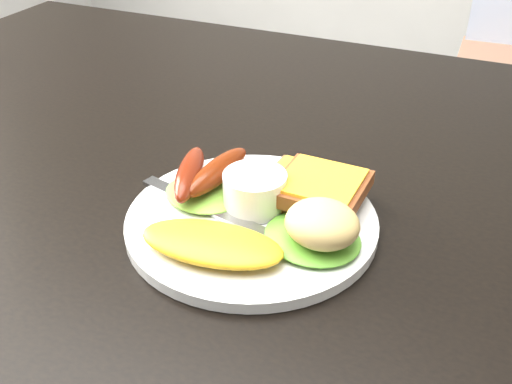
# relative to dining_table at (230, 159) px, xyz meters

# --- Properties ---
(dining_table) EXTENTS (1.20, 0.80, 0.04)m
(dining_table) POSITION_rel_dining_table_xyz_m (0.00, 0.00, 0.00)
(dining_table) COLOR black
(dining_table) RESTS_ON ground
(person) EXTENTS (0.55, 0.40, 1.43)m
(person) POSITION_rel_dining_table_xyz_m (-0.05, 0.45, -0.01)
(person) COLOR navy
(person) RESTS_ON ground
(plate) EXTENTS (0.23, 0.23, 0.01)m
(plate) POSITION_rel_dining_table_xyz_m (0.09, -0.14, 0.03)
(plate) COLOR white
(plate) RESTS_ON dining_table
(lettuce_left) EXTENTS (0.10, 0.09, 0.01)m
(lettuce_left) POSITION_rel_dining_table_xyz_m (0.04, -0.13, 0.04)
(lettuce_left) COLOR #6D9C3B
(lettuce_left) RESTS_ON plate
(lettuce_right) EXTENTS (0.11, 0.10, 0.01)m
(lettuce_right) POSITION_rel_dining_table_xyz_m (0.15, -0.15, 0.04)
(lettuce_right) COLOR #59A02B
(lettuce_right) RESTS_ON plate
(omelette) EXTENTS (0.13, 0.07, 0.02)m
(omelette) POSITION_rel_dining_table_xyz_m (0.08, -0.20, 0.04)
(omelette) COLOR orange
(omelette) RESTS_ON plate
(sausage_a) EXTENTS (0.05, 0.10, 0.02)m
(sausage_a) POSITION_rel_dining_table_xyz_m (0.02, -0.12, 0.05)
(sausage_a) COLOR #6E0B05
(sausage_a) RESTS_ON lettuce_left
(sausage_b) EXTENTS (0.04, 0.10, 0.02)m
(sausage_b) POSITION_rel_dining_table_xyz_m (0.04, -0.11, 0.05)
(sausage_b) COLOR maroon
(sausage_b) RESTS_ON lettuce_left
(ramekin) EXTENTS (0.07, 0.07, 0.03)m
(ramekin) POSITION_rel_dining_table_xyz_m (0.09, -0.12, 0.05)
(ramekin) COLOR white
(ramekin) RESTS_ON plate
(toast_a) EXTENTS (0.09, 0.09, 0.01)m
(toast_a) POSITION_rel_dining_table_xyz_m (0.12, -0.09, 0.04)
(toast_a) COLOR olive
(toast_a) RESTS_ON plate
(toast_b) EXTENTS (0.08, 0.08, 0.01)m
(toast_b) POSITION_rel_dining_table_xyz_m (0.14, -0.10, 0.05)
(toast_b) COLOR brown
(toast_b) RESTS_ON toast_a
(potato_salad) EXTENTS (0.08, 0.08, 0.03)m
(potato_salad) POSITION_rel_dining_table_xyz_m (0.16, -0.16, 0.06)
(potato_salad) COLOR #C6BF8E
(potato_salad) RESTS_ON lettuce_right
(fork) EXTENTS (0.17, 0.05, 0.00)m
(fork) POSITION_rel_dining_table_xyz_m (0.05, -0.15, 0.03)
(fork) COLOR #ADAFB7
(fork) RESTS_ON plate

